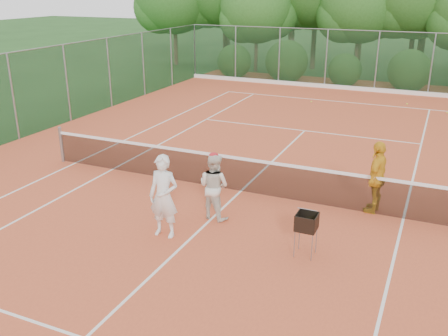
% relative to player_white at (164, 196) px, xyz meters
% --- Properties ---
extents(ground, '(120.00, 120.00, 0.00)m').
position_rel_player_white_xyz_m(ground, '(0.59, 2.92, -0.94)').
color(ground, '#1D4418').
rests_on(ground, ground).
extents(clay_court, '(18.00, 36.00, 0.02)m').
position_rel_player_white_xyz_m(clay_court, '(0.59, 2.92, -0.93)').
color(clay_court, '#CE552F').
rests_on(clay_court, ground).
extents(tennis_net, '(11.97, 0.10, 1.10)m').
position_rel_player_white_xyz_m(tennis_net, '(0.59, 2.92, -0.40)').
color(tennis_net, gray).
rests_on(tennis_net, clay_court).
extents(player_white, '(0.69, 0.47, 1.83)m').
position_rel_player_white_xyz_m(player_white, '(0.00, 0.00, 0.00)').
color(player_white, silver).
rests_on(player_white, clay_court).
extents(player_center_grp, '(0.87, 0.74, 1.61)m').
position_rel_player_white_xyz_m(player_center_grp, '(0.60, 1.24, -0.12)').
color(player_center_grp, silver).
rests_on(player_center_grp, clay_court).
extents(player_yellow, '(0.59, 1.09, 1.77)m').
position_rel_player_white_xyz_m(player_yellow, '(3.98, 3.11, -0.03)').
color(player_yellow, gold).
rests_on(player_yellow, clay_court).
extents(ball_hopper, '(0.40, 0.40, 0.91)m').
position_rel_player_white_xyz_m(ball_hopper, '(3.02, 0.41, -0.19)').
color(ball_hopper, gray).
rests_on(ball_hopper, clay_court).
extents(stray_ball_a, '(0.07, 0.07, 0.07)m').
position_rel_player_white_xyz_m(stray_ball_a, '(-0.42, 14.13, -0.88)').
color(stray_ball_a, '#CDEF37').
rests_on(stray_ball_a, clay_court).
extents(stray_ball_b, '(0.07, 0.07, 0.07)m').
position_rel_player_white_xyz_m(stray_ball_b, '(3.70, 15.46, -0.88)').
color(stray_ball_b, '#D0E836').
rests_on(stray_ball_b, clay_court).
extents(stray_ball_c, '(0.07, 0.07, 0.07)m').
position_rel_player_white_xyz_m(stray_ball_c, '(5.42, 14.41, -0.88)').
color(stray_ball_c, '#CAD531').
rests_on(stray_ball_c, clay_court).
extents(court_markings, '(11.03, 23.83, 0.01)m').
position_rel_player_white_xyz_m(court_markings, '(0.59, 2.92, -0.91)').
color(court_markings, white).
rests_on(court_markings, clay_court).
extents(fence_back, '(18.07, 0.07, 3.00)m').
position_rel_player_white_xyz_m(fence_back, '(0.59, 17.92, 0.58)').
color(fence_back, '#19381E').
rests_on(fence_back, clay_court).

